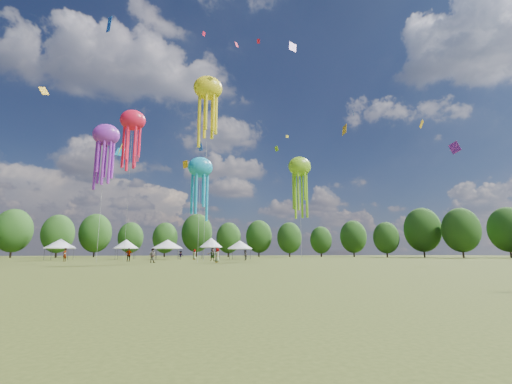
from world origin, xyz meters
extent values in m
plane|color=#384416|center=(0.00, 0.00, 0.00)|extent=(300.00, 300.00, 0.00)
imported|color=gray|center=(-5.29, 33.30, 0.88)|extent=(1.04, 0.93, 1.76)
imported|color=gray|center=(1.25, 54.60, 0.93)|extent=(0.84, 1.05, 1.87)
imported|color=gray|center=(8.65, 44.34, 0.82)|extent=(0.76, 0.90, 1.63)
imported|color=gray|center=(-1.23, 55.13, 0.78)|extent=(1.09, 0.73, 1.56)
imported|color=gray|center=(-8.92, 41.63, 0.95)|extent=(1.14, 0.55, 1.89)
imported|color=gray|center=(3.04, 41.31, 0.96)|extent=(1.80, 0.63, 1.93)
imported|color=gray|center=(-17.88, 44.19, 0.95)|extent=(0.67, 0.81, 1.90)
imported|color=gray|center=(2.69, 33.48, 0.91)|extent=(0.63, 0.92, 1.82)
cylinder|color=#47474C|center=(-23.37, 53.37, 0.95)|extent=(0.08, 0.08, 1.89)
cylinder|color=#47474C|center=(-23.37, 56.93, 0.95)|extent=(0.08, 0.08, 1.89)
cylinder|color=#47474C|center=(-19.81, 53.37, 0.95)|extent=(0.08, 0.08, 1.89)
cylinder|color=#47474C|center=(-19.81, 56.93, 0.95)|extent=(0.08, 0.08, 1.89)
cube|color=white|center=(-21.59, 55.15, 1.94)|extent=(3.96, 3.96, 0.10)
cone|color=white|center=(-21.59, 55.15, 2.80)|extent=(5.14, 5.14, 1.62)
cylinder|color=#47474C|center=(-12.92, 57.33, 0.97)|extent=(0.08, 0.08, 1.95)
cylinder|color=#47474C|center=(-12.92, 60.51, 0.97)|extent=(0.08, 0.08, 1.95)
cylinder|color=#47474C|center=(-9.74, 57.33, 0.97)|extent=(0.08, 0.08, 1.95)
cylinder|color=#47474C|center=(-9.74, 60.51, 0.97)|extent=(0.08, 0.08, 1.95)
cube|color=white|center=(-11.33, 58.92, 2.00)|extent=(3.58, 3.58, 0.10)
cone|color=white|center=(-11.33, 58.92, 2.88)|extent=(4.65, 4.65, 1.67)
cylinder|color=#47474C|center=(-5.68, 54.07, 0.96)|extent=(0.08, 0.08, 1.92)
cylinder|color=#47474C|center=(-5.68, 58.08, 0.96)|extent=(0.08, 0.08, 1.92)
cylinder|color=#47474C|center=(-1.66, 54.07, 0.96)|extent=(0.08, 0.08, 1.92)
cylinder|color=#47474C|center=(-1.66, 58.08, 0.96)|extent=(0.08, 0.08, 1.92)
cube|color=white|center=(-3.67, 56.07, 1.97)|extent=(4.41, 4.41, 0.10)
cone|color=white|center=(-3.67, 56.07, 2.84)|extent=(5.74, 5.74, 1.64)
cylinder|color=#47474C|center=(3.12, 56.75, 1.10)|extent=(0.08, 0.08, 2.20)
cylinder|color=#47474C|center=(3.12, 59.91, 1.10)|extent=(0.08, 0.08, 2.20)
cylinder|color=#47474C|center=(6.28, 56.75, 1.10)|extent=(0.08, 0.08, 2.20)
cylinder|color=#47474C|center=(6.28, 59.91, 1.10)|extent=(0.08, 0.08, 2.20)
cube|color=white|center=(4.70, 58.33, 2.25)|extent=(3.56, 3.56, 0.10)
cone|color=white|center=(4.70, 58.33, 3.24)|extent=(4.63, 4.63, 1.89)
cylinder|color=#47474C|center=(8.21, 53.39, 0.94)|extent=(0.08, 0.08, 1.87)
cylinder|color=#47474C|center=(8.21, 56.83, 0.94)|extent=(0.08, 0.08, 1.87)
cylinder|color=#47474C|center=(11.65, 53.39, 0.94)|extent=(0.08, 0.08, 1.87)
cylinder|color=#47474C|center=(11.65, 56.83, 0.94)|extent=(0.08, 0.08, 1.87)
cube|color=white|center=(9.93, 55.11, 1.92)|extent=(3.83, 3.83, 0.10)
cone|color=white|center=(9.93, 55.11, 2.77)|extent=(4.99, 4.99, 1.60)
ellipsoid|color=purple|center=(-12.27, 37.02, 16.99)|extent=(3.51, 2.45, 2.98)
cylinder|color=beige|center=(-12.27, 37.02, 8.50)|extent=(0.03, 0.03, 16.99)
ellipsoid|color=yellow|center=(1.63, 40.58, 27.23)|extent=(4.61, 3.23, 3.92)
cylinder|color=beige|center=(1.63, 40.58, 13.62)|extent=(0.03, 0.03, 27.23)
ellipsoid|color=#84C420|center=(16.71, 39.93, 15.04)|extent=(3.78, 2.65, 3.21)
cylinder|color=beige|center=(16.71, 39.93, 7.52)|extent=(0.03, 0.03, 15.04)
ellipsoid|color=#FD1639|center=(-10.33, 48.44, 23.70)|extent=(4.23, 2.96, 3.60)
cylinder|color=beige|center=(-10.33, 48.44, 11.85)|extent=(0.03, 0.03, 23.70)
ellipsoid|color=#189ECF|center=(0.10, 31.85, 11.94)|extent=(3.14, 2.20, 2.67)
cylinder|color=beige|center=(0.10, 31.85, 5.97)|extent=(0.03, 0.03, 11.94)
cube|color=#FD1639|center=(5.49, 36.72, 33.04)|extent=(0.72, 0.44, 0.92)
cube|color=#FFB10F|center=(-0.46, 70.03, 21.93)|extent=(1.32, 0.99, 1.97)
cube|color=yellow|center=(21.32, 58.95, 26.91)|extent=(0.79, 0.41, 0.82)
cube|color=blue|center=(0.90, 43.12, 18.14)|extent=(0.83, 1.15, 1.29)
cube|color=#FD1639|center=(1.45, 49.83, 43.02)|extent=(0.63, 0.54, 0.91)
cube|color=#FFB10F|center=(38.57, 37.37, 23.37)|extent=(1.28, 1.05, 1.36)
cube|color=blue|center=(-12.70, 35.29, 32.38)|extent=(1.04, 1.94, 2.47)
cube|color=#189ECF|center=(-14.86, 67.58, 23.27)|extent=(2.16, 1.29, 2.23)
cube|color=purple|center=(17.20, 43.32, 38.57)|extent=(1.74, 0.79, 2.18)
cube|color=#FFB10F|center=(32.80, 53.94, 27.75)|extent=(0.50, 2.00, 2.41)
cube|color=#84C420|center=(22.51, 70.88, 27.73)|extent=(0.94, 1.03, 1.56)
cube|color=blue|center=(23.51, 34.13, 22.52)|extent=(0.57, 0.57, 0.89)
cube|color=#FF4B86|center=(-9.25, 47.55, 16.72)|extent=(0.75, 0.41, 1.06)
cube|color=purple|center=(33.12, 25.30, 15.04)|extent=(0.65, 1.53, 1.83)
cube|color=#FD1639|center=(12.07, 48.74, 42.42)|extent=(0.63, 0.91, 0.94)
cube|color=#FFB10F|center=(-17.94, 30.02, 19.36)|extent=(1.07, 0.58, 1.20)
cube|color=yellow|center=(-11.78, 46.68, 17.84)|extent=(0.71, 1.85, 1.95)
cylinder|color=#38281C|center=(-40.68, 85.49, 1.71)|extent=(0.44, 0.44, 3.41)
ellipsoid|color=#254B19|center=(-40.68, 85.49, 6.61)|extent=(8.53, 8.53, 10.66)
cylinder|color=#38281C|center=(-30.60, 85.02, 1.53)|extent=(0.44, 0.44, 3.07)
ellipsoid|color=#254B19|center=(-30.60, 85.02, 5.94)|extent=(7.66, 7.66, 9.58)
cylinder|color=#38281C|center=(-23.51, 93.33, 1.72)|extent=(0.44, 0.44, 3.43)
ellipsoid|color=#254B19|center=(-23.51, 93.33, 6.65)|extent=(8.58, 8.58, 10.73)
cylinder|color=#38281C|center=(-14.76, 98.96, 1.47)|extent=(0.44, 0.44, 2.95)
ellipsoid|color=#254B19|center=(-14.76, 98.96, 5.71)|extent=(7.37, 7.37, 9.21)
cylinder|color=#38281C|center=(-4.70, 95.06, 1.45)|extent=(0.44, 0.44, 2.89)
ellipsoid|color=#254B19|center=(-4.70, 95.06, 5.61)|extent=(7.23, 7.23, 9.04)
cylinder|color=#38281C|center=(4.91, 99.49, 1.92)|extent=(0.44, 0.44, 3.84)
ellipsoid|color=#254B19|center=(4.91, 99.49, 7.44)|extent=(9.60, 9.60, 11.99)
cylinder|color=#38281C|center=(13.19, 88.44, 1.42)|extent=(0.44, 0.44, 2.84)
ellipsoid|color=#254B19|center=(13.19, 88.44, 5.51)|extent=(7.11, 7.11, 8.89)
cylinder|color=#38281C|center=(22.93, 91.04, 1.58)|extent=(0.44, 0.44, 3.16)
ellipsoid|color=#254B19|center=(22.93, 91.04, 6.13)|extent=(7.91, 7.91, 9.88)
cylinder|color=#38281C|center=(30.69, 85.29, 1.44)|extent=(0.44, 0.44, 2.88)
ellipsoid|color=#254B19|center=(30.69, 85.29, 5.59)|extent=(7.21, 7.21, 9.01)
cylinder|color=#38281C|center=(41.52, 87.24, 1.31)|extent=(0.44, 0.44, 2.63)
ellipsoid|color=#254B19|center=(41.52, 87.24, 5.09)|extent=(6.57, 6.57, 8.22)
cylinder|color=#38281C|center=(50.52, 83.73, 1.56)|extent=(0.44, 0.44, 3.13)
ellipsoid|color=#254B19|center=(50.52, 83.73, 6.06)|extent=(7.81, 7.81, 9.77)
cylinder|color=#38281C|center=(53.64, 71.81, 1.36)|extent=(0.44, 0.44, 2.72)
ellipsoid|color=#254B19|center=(53.64, 71.81, 5.27)|extent=(6.80, 6.80, 8.50)
cylinder|color=#38281C|center=(62.96, 68.92, 1.90)|extent=(0.44, 0.44, 3.81)
ellipsoid|color=#254B19|center=(62.96, 68.92, 7.38)|extent=(9.52, 9.52, 11.90)
cylinder|color=#38281C|center=(66.57, 59.80, 1.76)|extent=(0.44, 0.44, 3.51)
ellipsoid|color=#254B19|center=(66.57, 59.80, 6.80)|extent=(8.78, 8.78, 10.97)
cylinder|color=#38281C|center=(79.39, 58.26, 1.82)|extent=(0.44, 0.44, 3.64)
ellipsoid|color=#254B19|center=(79.39, 58.26, 7.05)|extent=(9.10, 9.10, 11.37)
camera|label=1|loc=(-3.28, -11.46, 1.20)|focal=24.30mm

